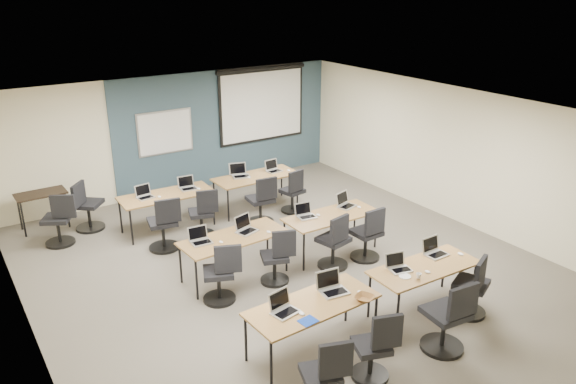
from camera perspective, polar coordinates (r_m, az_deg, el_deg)
floor at (r=9.72m, az=-0.20°, el=-7.64°), size 8.00×9.00×0.02m
ceiling at (r=8.76m, az=-0.23°, el=8.08°), size 8.00×9.00×0.02m
wall_back at (r=12.98m, az=-11.23°, el=5.78°), size 8.00×0.04×2.70m
wall_front at (r=6.30m, az=23.42°, el=-12.54°), size 8.00×0.04×2.70m
wall_left at (r=7.90m, az=-25.43°, el=-5.92°), size 0.04×9.00×2.70m
wall_right at (r=11.71m, az=16.42°, el=3.69°), size 0.04×9.00×2.70m
blue_accent_panel at (r=13.45m, az=-6.25°, el=6.59°), size 5.50×0.04×2.70m
whiteboard at (r=12.78m, az=-12.37°, el=5.93°), size 1.28×0.03×0.98m
projector_screen at (r=13.72m, az=-2.65°, el=9.27°), size 2.40×0.10×1.82m
training_table_front_left at (r=7.38m, az=2.51°, el=-11.57°), size 1.77×0.74×0.73m
training_table_front_right at (r=8.47m, az=13.70°, el=-7.65°), size 1.68×0.70×0.73m
training_table_mid_left at (r=9.16m, az=-5.52°, el=-4.80°), size 1.76×0.73×0.73m
training_table_mid_right at (r=9.97m, az=4.43°, el=-2.57°), size 1.72×0.72×0.73m
training_table_back_left at (r=11.13m, az=-12.23°, el=-0.45°), size 1.80×0.75×0.73m
training_table_back_right at (r=11.91m, az=-3.26°, el=1.45°), size 1.81×0.76×0.73m
laptop_0 at (r=7.16m, az=-0.49°, el=-11.62°), size 0.33×0.28×0.25m
mouse_0 at (r=7.14m, az=1.39°, el=-12.22°), size 0.07×0.11×0.04m
task_chair_0 at (r=6.68m, az=3.71°, el=-18.61°), size 0.50×0.48×0.96m
laptop_1 at (r=7.60m, az=4.50°, el=-9.58°), size 0.36×0.30×0.27m
mouse_1 at (r=7.62m, az=7.38°, el=-10.09°), size 0.10×0.12×0.04m
task_chair_1 at (r=7.17m, az=8.83°, el=-15.74°), size 0.49×0.47×0.96m
laptop_2 at (r=8.26m, az=11.16°, el=-7.36°), size 0.30×0.26×0.23m
mouse_2 at (r=8.28m, az=14.00°, el=-7.88°), size 0.08×0.11×0.03m
task_chair_2 at (r=7.81m, az=15.96°, el=-12.58°), size 0.58×0.58×1.05m
laptop_3 at (r=8.81m, az=14.66°, el=-5.76°), size 0.33×0.28×0.25m
mouse_3 at (r=8.92m, az=17.14°, el=-6.04°), size 0.09×0.12×0.04m
task_chair_3 at (r=8.66m, az=18.20°, el=-9.52°), size 0.55×0.52×1.00m
laptop_4 at (r=9.01m, az=-8.92°, el=-4.70°), size 0.32×0.27×0.24m
mouse_4 at (r=8.97m, az=-6.82°, el=-5.06°), size 0.08×0.10×0.03m
task_chair_4 at (r=8.64m, az=-6.80°, el=-8.65°), size 0.53×0.50×0.98m
laptop_5 at (r=9.30m, az=-4.35°, el=-3.61°), size 0.34×0.29×0.26m
mouse_5 at (r=9.25m, az=-1.97°, el=-4.07°), size 0.06×0.09×0.03m
task_chair_5 at (r=9.08m, az=-1.11°, el=-7.01°), size 0.49×0.47×0.96m
laptop_6 at (r=9.82m, az=1.79°, el=-2.21°), size 0.31×0.27×0.24m
mouse_6 at (r=9.90m, az=3.07°, el=-2.34°), size 0.09×0.11×0.03m
task_chair_6 at (r=9.56m, az=4.75°, el=-5.44°), size 0.53×0.53×1.00m
laptop_7 at (r=10.33m, az=5.83°, el=-1.11°), size 0.33×0.28×0.25m
mouse_7 at (r=10.31m, az=7.23°, el=-1.52°), size 0.07×0.10×0.03m
task_chair_7 at (r=9.89m, az=8.11°, el=-4.65°), size 0.52×0.52×1.00m
laptop_8 at (r=11.03m, az=-14.38°, el=-0.25°), size 0.31×0.26×0.24m
mouse_8 at (r=10.99m, az=-12.94°, el=-0.47°), size 0.06×0.09×0.03m
task_chair_8 at (r=10.38m, az=-12.45°, el=-3.59°), size 0.55×0.55×1.03m
laptop_9 at (r=11.30m, az=-10.16°, el=0.63°), size 0.32×0.27×0.25m
mouse_9 at (r=11.25m, az=-9.06°, el=0.33°), size 0.09×0.12×0.04m
task_chair_9 at (r=10.78m, az=-8.63°, el=-2.54°), size 0.51×0.50×0.98m
laptop_10 at (r=11.88m, az=-4.91°, el=1.91°), size 0.36×0.31×0.27m
mouse_10 at (r=11.78m, az=-4.02°, el=1.50°), size 0.08×0.10×0.03m
task_chair_10 at (r=11.21m, az=-2.67°, el=-1.26°), size 0.54×0.54×1.02m
laptop_11 at (r=12.16m, az=-1.51°, el=2.40°), size 0.32×0.27×0.24m
mouse_11 at (r=12.19m, az=0.06°, el=2.21°), size 0.06×0.10×0.03m
task_chair_11 at (r=11.78m, az=0.53°, el=-0.26°), size 0.48×0.48×0.96m
blue_mousepad at (r=7.02m, az=2.04°, el=-12.96°), size 0.24×0.20×0.01m
snack_bowl at (r=7.47m, az=7.77°, el=-10.61°), size 0.36×0.36×0.07m
snack_plate at (r=8.11m, az=11.79°, el=-8.38°), size 0.21×0.21×0.01m
coffee_cup at (r=8.08m, az=13.14°, el=-8.33°), size 0.07×0.07×0.06m
utility_table at (r=11.91m, az=-23.79°, el=-0.51°), size 0.93×0.52×0.75m
spare_chair_a at (r=11.60m, az=-19.79°, el=-1.70°), size 0.67×0.56×1.03m
spare_chair_b at (r=11.15m, az=-22.19°, el=-3.01°), size 0.59×0.53×1.01m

